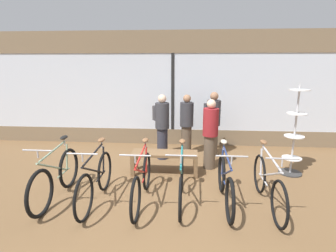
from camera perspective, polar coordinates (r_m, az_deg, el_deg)
name	(u,v)px	position (r m, az deg, el deg)	size (l,w,h in m)	color
ground_plane	(161,199)	(4.76, -1.51, -15.69)	(24.00, 24.00, 0.00)	brown
shop_back_wall	(173,88)	(7.47, 1.03, 8.22)	(12.00, 0.08, 3.20)	#7A664C
bicycle_far_left	(56,177)	(4.98, -23.15, -10.27)	(0.46, 1.75, 1.06)	black
bicycle_left	(96,180)	(4.66, -15.47, -11.35)	(0.46, 1.73, 1.04)	black
bicycle_center_left	(142,181)	(4.52, -5.70, -11.83)	(0.46, 1.76, 1.03)	black
bicycle_center_right	(181,181)	(4.52, 2.91, -11.87)	(0.46, 1.67, 1.01)	black
bicycle_right	(225,183)	(4.55, 12.37, -12.04)	(0.46, 1.69, 1.03)	black
bicycle_far_right	(268,184)	(4.68, 20.96, -11.73)	(0.46, 1.78, 1.03)	black
accessory_rack	(294,139)	(6.10, 25.72, -2.56)	(0.48, 0.48, 1.90)	#333333
display_bench	(165,156)	(5.61, -0.75, -6.58)	(1.40, 0.44, 0.48)	brown
customer_near_rack	(162,125)	(6.39, -1.34, 0.28)	(0.50, 0.56, 1.60)	#2D2D38
customer_by_window	(213,122)	(6.72, 9.74, 0.90)	(0.47, 0.56, 1.64)	brown
customer_mid_floor	(210,133)	(5.86, 9.19, -1.55)	(0.44, 0.44, 1.57)	brown
customer_near_bench	(187,124)	(6.69, 4.08, 0.46)	(0.43, 0.43, 1.57)	brown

